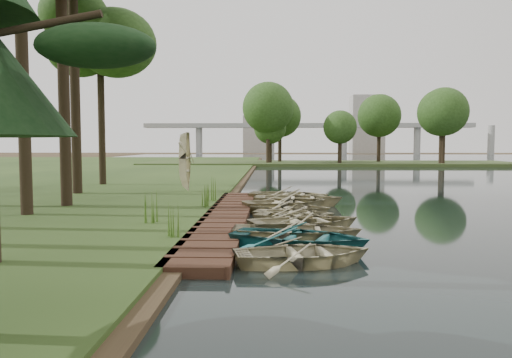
{
  "coord_description": "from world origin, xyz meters",
  "views": [
    {
      "loc": [
        0.05,
        -18.14,
        2.86
      ],
      "look_at": [
        -0.5,
        -0.13,
        1.6
      ],
      "focal_mm": 35.0,
      "sensor_mm": 36.0,
      "label": 1
    }
  ],
  "objects_px": {
    "rowboat_2": "(297,228)",
    "stored_rowboat": "(187,185)",
    "boardwalk": "(226,218)",
    "rowboat_0": "(304,250)",
    "rowboat_1": "(299,235)"
  },
  "relations": [
    {
      "from": "rowboat_2",
      "to": "stored_rowboat",
      "type": "distance_m",
      "value": 13.68
    },
    {
      "from": "boardwalk",
      "to": "rowboat_0",
      "type": "relative_size",
      "value": 4.91
    },
    {
      "from": "rowboat_0",
      "to": "rowboat_2",
      "type": "height_order",
      "value": "rowboat_2"
    },
    {
      "from": "boardwalk",
      "to": "rowboat_0",
      "type": "xyz_separation_m",
      "value": [
        2.41,
        -6.65,
        0.24
      ]
    },
    {
      "from": "rowboat_0",
      "to": "stored_rowboat",
      "type": "relative_size",
      "value": 1.02
    },
    {
      "from": "rowboat_2",
      "to": "stored_rowboat",
      "type": "height_order",
      "value": "stored_rowboat"
    },
    {
      "from": "boardwalk",
      "to": "rowboat_2",
      "type": "xyz_separation_m",
      "value": [
        2.4,
        -3.89,
        0.28
      ]
    },
    {
      "from": "rowboat_0",
      "to": "rowboat_2",
      "type": "xyz_separation_m",
      "value": [
        -0.01,
        2.76,
        0.05
      ]
    },
    {
      "from": "rowboat_1",
      "to": "rowboat_2",
      "type": "height_order",
      "value": "rowboat_1"
    },
    {
      "from": "boardwalk",
      "to": "stored_rowboat",
      "type": "bearing_deg",
      "value": 108.54
    },
    {
      "from": "boardwalk",
      "to": "stored_rowboat",
      "type": "distance_m",
      "value": 9.2
    },
    {
      "from": "rowboat_0",
      "to": "stored_rowboat",
      "type": "xyz_separation_m",
      "value": [
        -5.33,
        15.36,
        0.24
      ]
    },
    {
      "from": "stored_rowboat",
      "to": "boardwalk",
      "type": "bearing_deg",
      "value": -161.05
    },
    {
      "from": "rowboat_0",
      "to": "stored_rowboat",
      "type": "distance_m",
      "value": 16.26
    },
    {
      "from": "boardwalk",
      "to": "rowboat_2",
      "type": "bearing_deg",
      "value": -58.27
    }
  ]
}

